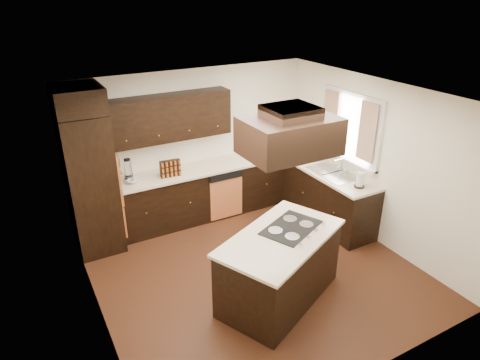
# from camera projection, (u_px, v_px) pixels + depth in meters

# --- Properties ---
(floor) EXTENTS (4.20, 4.20, 0.02)m
(floor) POSITION_uv_depth(u_px,v_px,m) (254.00, 270.00, 6.10)
(floor) COLOR #532B17
(floor) RESTS_ON ground
(ceiling) EXTENTS (4.20, 4.20, 0.02)m
(ceiling) POSITION_uv_depth(u_px,v_px,m) (257.00, 96.00, 5.05)
(ceiling) COLOR white
(ceiling) RESTS_ON ground
(wall_back) EXTENTS (4.20, 0.02, 2.50)m
(wall_back) POSITION_uv_depth(u_px,v_px,m) (192.00, 143.00, 7.25)
(wall_back) COLOR white
(wall_back) RESTS_ON ground
(wall_front) EXTENTS (4.20, 0.02, 2.50)m
(wall_front) POSITION_uv_depth(u_px,v_px,m) (374.00, 281.00, 3.90)
(wall_front) COLOR white
(wall_front) RESTS_ON ground
(wall_left) EXTENTS (0.02, 4.20, 2.50)m
(wall_left) POSITION_uv_depth(u_px,v_px,m) (89.00, 233.00, 4.65)
(wall_left) COLOR white
(wall_left) RESTS_ON ground
(wall_right) EXTENTS (0.02, 4.20, 2.50)m
(wall_right) POSITION_uv_depth(u_px,v_px,m) (374.00, 162.00, 6.50)
(wall_right) COLOR white
(wall_right) RESTS_ON ground
(oven_column) EXTENTS (0.65, 0.75, 2.12)m
(oven_column) POSITION_uv_depth(u_px,v_px,m) (91.00, 184.00, 6.23)
(oven_column) COLOR black
(oven_column) RESTS_ON floor
(wall_oven_face) EXTENTS (0.05, 0.62, 0.78)m
(wall_oven_face) POSITION_uv_depth(u_px,v_px,m) (115.00, 175.00, 6.36)
(wall_oven_face) COLOR #D3743F
(wall_oven_face) RESTS_ON oven_column
(base_cabinets_back) EXTENTS (2.93, 0.60, 0.88)m
(base_cabinets_back) POSITION_uv_depth(u_px,v_px,m) (203.00, 193.00, 7.36)
(base_cabinets_back) COLOR black
(base_cabinets_back) RESTS_ON floor
(base_cabinets_right) EXTENTS (0.60, 2.40, 0.88)m
(base_cabinets_right) POSITION_uv_depth(u_px,v_px,m) (317.00, 191.00, 7.42)
(base_cabinets_right) COLOR black
(base_cabinets_right) RESTS_ON floor
(countertop_back) EXTENTS (2.93, 0.63, 0.04)m
(countertop_back) POSITION_uv_depth(u_px,v_px,m) (202.00, 168.00, 7.16)
(countertop_back) COLOR beige
(countertop_back) RESTS_ON base_cabinets_back
(countertop_right) EXTENTS (0.63, 2.40, 0.04)m
(countertop_right) POSITION_uv_depth(u_px,v_px,m) (319.00, 167.00, 7.22)
(countertop_right) COLOR beige
(countertop_right) RESTS_ON base_cabinets_right
(upper_cabinets) EXTENTS (2.00, 0.34, 0.72)m
(upper_cabinets) POSITION_uv_depth(u_px,v_px,m) (169.00, 118.00, 6.69)
(upper_cabinets) COLOR black
(upper_cabinets) RESTS_ON wall_back
(dishwasher_front) EXTENTS (0.60, 0.05, 0.72)m
(dishwasher_front) POSITION_uv_depth(u_px,v_px,m) (226.00, 198.00, 7.27)
(dishwasher_front) COLOR #D3743F
(dishwasher_front) RESTS_ON floor
(window_frame) EXTENTS (0.06, 1.32, 1.12)m
(window_frame) POSITION_uv_depth(u_px,v_px,m) (350.00, 127.00, 6.75)
(window_frame) COLOR white
(window_frame) RESTS_ON wall_right
(window_pane) EXTENTS (0.00, 1.20, 1.00)m
(window_pane) POSITION_uv_depth(u_px,v_px,m) (352.00, 127.00, 6.77)
(window_pane) COLOR white
(window_pane) RESTS_ON wall_right
(curtain_left) EXTENTS (0.02, 0.34, 0.90)m
(curtain_left) POSITION_uv_depth(u_px,v_px,m) (367.00, 132.00, 6.37)
(curtain_left) COLOR beige
(curtain_left) RESTS_ON wall_right
(curtain_right) EXTENTS (0.02, 0.34, 0.90)m
(curtain_right) POSITION_uv_depth(u_px,v_px,m) (330.00, 118.00, 7.04)
(curtain_right) COLOR beige
(curtain_right) RESTS_ON wall_right
(sink_rim) EXTENTS (0.52, 0.84, 0.01)m
(sink_rim) POSITION_uv_depth(u_px,v_px,m) (333.00, 173.00, 6.94)
(sink_rim) COLOR silver
(sink_rim) RESTS_ON countertop_right
(island) EXTENTS (1.83, 1.47, 0.88)m
(island) POSITION_uv_depth(u_px,v_px,m) (279.00, 269.00, 5.40)
(island) COLOR black
(island) RESTS_ON floor
(island_top) EXTENTS (1.91, 1.55, 0.04)m
(island_top) POSITION_uv_depth(u_px,v_px,m) (281.00, 238.00, 5.21)
(island_top) COLOR beige
(island_top) RESTS_ON island
(cooktop) EXTENTS (0.90, 0.78, 0.01)m
(cooktop) POSITION_uv_depth(u_px,v_px,m) (291.00, 227.00, 5.37)
(cooktop) COLOR black
(cooktop) RESTS_ON island_top
(range_hood) EXTENTS (1.05, 0.72, 0.42)m
(range_hood) POSITION_uv_depth(u_px,v_px,m) (289.00, 136.00, 4.80)
(range_hood) COLOR black
(range_hood) RESTS_ON ceiling
(hood_duct) EXTENTS (0.55, 0.50, 0.13)m
(hood_duct) POSITION_uv_depth(u_px,v_px,m) (291.00, 112.00, 4.69)
(hood_duct) COLOR black
(hood_duct) RESTS_ON ceiling
(blender_base) EXTENTS (0.15, 0.15, 0.10)m
(blender_base) POSITION_uv_depth(u_px,v_px,m) (129.00, 179.00, 6.60)
(blender_base) COLOR silver
(blender_base) RESTS_ON countertop_back
(blender_pitcher) EXTENTS (0.13, 0.13, 0.26)m
(blender_pitcher) POSITION_uv_depth(u_px,v_px,m) (128.00, 168.00, 6.53)
(blender_pitcher) COLOR silver
(blender_pitcher) RESTS_ON blender_base
(spice_rack) EXTENTS (0.33, 0.11, 0.27)m
(spice_rack) POSITION_uv_depth(u_px,v_px,m) (170.00, 168.00, 6.76)
(spice_rack) COLOR black
(spice_rack) RESTS_ON countertop_back
(mixing_bowl) EXTENTS (0.33, 0.33, 0.06)m
(mixing_bowl) POSITION_uv_depth(u_px,v_px,m) (133.00, 180.00, 6.61)
(mixing_bowl) COLOR white
(mixing_bowl) RESTS_ON countertop_back
(soap_bottle) EXTENTS (0.11, 0.11, 0.18)m
(soap_bottle) POSITION_uv_depth(u_px,v_px,m) (307.00, 154.00, 7.44)
(soap_bottle) COLOR white
(soap_bottle) RESTS_ON countertop_right
(paper_towel) EXTENTS (0.11, 0.11, 0.23)m
(paper_towel) POSITION_uv_depth(u_px,v_px,m) (360.00, 180.00, 6.41)
(paper_towel) COLOR white
(paper_towel) RESTS_ON countertop_right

